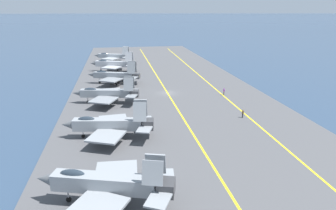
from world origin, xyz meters
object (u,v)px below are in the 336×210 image
at_px(parked_jet_fifth, 115,75).
at_px(parked_jet_seventh, 114,56).
at_px(parked_jet_third, 109,124).
at_px(parked_jet_sixth, 114,64).
at_px(crew_brown_vest, 243,113).
at_px(parked_jet_second, 106,183).
at_px(crew_purple_vest, 224,91).
at_px(parked_jet_fourth, 107,93).

bearing_deg(parked_jet_fifth, parked_jet_seventh, 0.57).
height_order(parked_jet_third, parked_jet_sixth, parked_jet_sixth).
bearing_deg(parked_jet_fifth, crew_brown_vest, -142.21).
xyz_separation_m(parked_jet_second, crew_brown_vest, (23.75, -26.18, -1.84)).
distance_m(parked_jet_seventh, crew_purple_vest, 58.97).
relative_size(parked_jet_fourth, parked_jet_seventh, 0.97).
height_order(parked_jet_fourth, crew_purple_vest, parked_jet_fourth).
relative_size(parked_jet_fourth, parked_jet_fifth, 0.99).
relative_size(parked_jet_third, crew_brown_vest, 9.05).
distance_m(parked_jet_fourth, parked_jet_seventh, 54.04).
relative_size(parked_jet_second, parked_jet_fourth, 1.03).
bearing_deg(parked_jet_fourth, parked_jet_sixth, -2.54).
relative_size(parked_jet_fifth, crew_brown_vest, 9.04).
distance_m(parked_jet_second, parked_jet_fourth, 38.01).
distance_m(parked_jet_fifth, parked_jet_sixth, 17.55).
distance_m(parked_jet_fifth, crew_brown_vest, 41.05).
relative_size(parked_jet_sixth, parked_jet_seventh, 1.03).
relative_size(crew_brown_vest, crew_purple_vest, 0.95).
bearing_deg(crew_purple_vest, crew_brown_vest, 173.47).
bearing_deg(parked_jet_seventh, crew_brown_vest, -159.52).
distance_m(parked_jet_third, crew_brown_vest, 26.69).
height_order(parked_jet_fifth, parked_jet_sixth, parked_jet_sixth).
xyz_separation_m(parked_jet_third, parked_jet_fourth, (19.50, 0.79, -0.03)).
relative_size(parked_jet_third, crew_purple_vest, 8.61).
relative_size(parked_jet_fourth, crew_purple_vest, 8.49).
bearing_deg(parked_jet_seventh, parked_jet_third, 179.50).
bearing_deg(parked_jet_sixth, parked_jet_seventh, 0.50).
relative_size(parked_jet_third, parked_jet_seventh, 0.99).
relative_size(parked_jet_seventh, crew_purple_vest, 8.73).
bearing_deg(parked_jet_second, parked_jet_seventh, -0.43).
bearing_deg(parked_jet_fourth, crew_brown_vest, -117.89).
bearing_deg(parked_jet_second, parked_jet_third, -0.17).
bearing_deg(parked_jet_second, parked_jet_fifth, -1.07).
distance_m(crew_brown_vest, crew_purple_vest, 16.13).
height_order(parked_jet_second, parked_jet_third, parked_jet_third).
bearing_deg(crew_purple_vest, parked_jet_seventh, 27.62).
xyz_separation_m(parked_jet_third, crew_brown_vest, (5.25, -26.13, -1.48)).
bearing_deg(crew_brown_vest, parked_jet_fourth, 62.11).
xyz_separation_m(parked_jet_third, crew_purple_vest, (21.28, -27.97, -1.43)).
relative_size(parked_jet_second, crew_brown_vest, 9.20).
bearing_deg(crew_purple_vest, parked_jet_fifth, 58.71).
xyz_separation_m(parked_jet_fourth, parked_jet_sixth, (35.72, -1.58, 0.29)).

